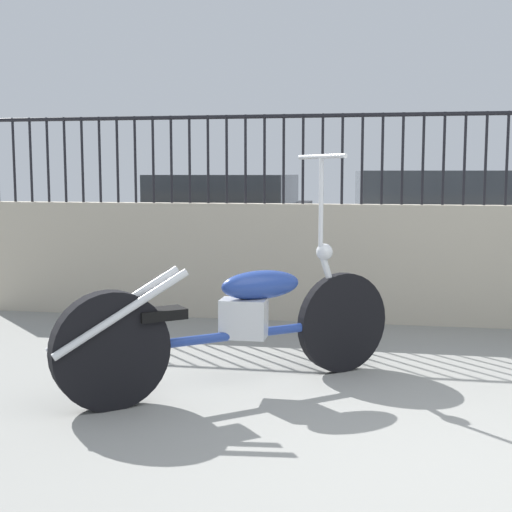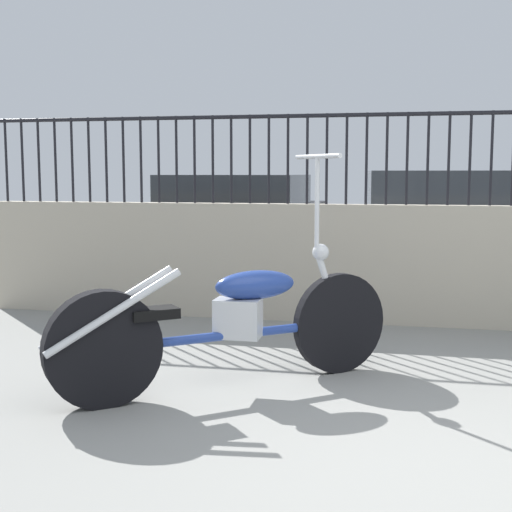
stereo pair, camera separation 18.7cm
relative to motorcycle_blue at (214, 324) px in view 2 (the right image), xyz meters
name	(u,v)px [view 2 (the right image)]	position (x,y,z in m)	size (l,w,h in m)	color
ground_plane	(478,476)	(1.46, -0.96, -0.41)	(40.00, 40.00, 0.00)	gray
low_wall	(445,266)	(1.46, 2.20, 0.11)	(8.45, 0.18, 1.05)	#B2A893
fence_railing	(449,144)	(1.46, 2.20, 1.16)	(8.45, 0.04, 0.79)	black
motorcycle_blue	(214,324)	(0.00, 0.00, 0.00)	(1.85, 1.51, 1.45)	black
car_black	(240,222)	(-1.08, 5.22, 0.26)	(1.94, 4.03, 1.30)	black
car_silver	(433,227)	(1.44, 4.72, 0.26)	(2.06, 4.30, 1.34)	black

